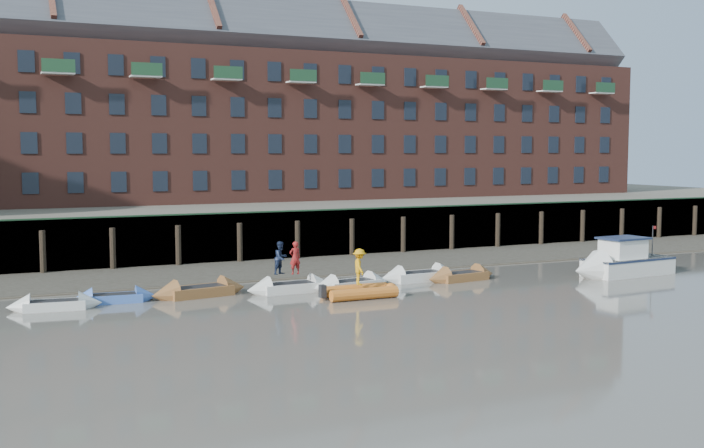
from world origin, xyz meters
TOP-DOWN VIEW (x-y plane):
  - ground at (0.00, 0.00)m, footprint 220.00×220.00m
  - foreshore at (0.00, 18.00)m, footprint 110.00×8.00m
  - mud_band at (0.00, 14.60)m, footprint 110.00×1.60m
  - river_wall at (-0.00, 22.38)m, footprint 110.00×1.23m
  - bank_terrace at (0.00, 36.00)m, footprint 110.00×28.00m
  - apartment_terrace at (-0.00, 36.99)m, footprint 80.60×15.56m
  - rowboat_0 at (-14.32, 10.06)m, footprint 4.30×1.67m
  - rowboat_1 at (-11.55, 10.78)m, footprint 4.11×1.48m
  - rowboat_2 at (-7.41, 10.71)m, footprint 5.18×2.29m
  - rowboat_3 at (-2.83, 9.99)m, footprint 4.75×1.48m
  - rowboat_4 at (0.41, 9.51)m, footprint 4.79×2.06m
  - rowboat_5 at (5.03, 10.52)m, footprint 5.00×1.64m
  - rowboat_6 at (7.25, 9.61)m, footprint 4.73×1.93m
  - rib_tender at (-0.13, 7.06)m, footprint 3.86×1.83m
  - motor_launch at (16.17, 7.31)m, footprint 7.08×2.82m
  - person_rower_a at (-2.59, 9.94)m, footprint 0.66×0.47m
  - person_rower_b at (-3.27, 10.18)m, footprint 1.05×0.98m
  - person_rib_crew at (-0.21, 7.16)m, footprint 0.93×1.29m

SIDE VIEW (x-z plane):
  - ground at x=0.00m, z-range 0.00..0.00m
  - foreshore at x=0.00m, z-range -0.25..0.25m
  - mud_band at x=0.00m, z-range -0.05..0.05m
  - rowboat_1 at x=-11.55m, z-range -0.38..0.79m
  - rowboat_0 at x=-14.32m, z-range -0.39..0.82m
  - rowboat_6 at x=7.25m, z-range -0.43..0.90m
  - rowboat_4 at x=0.41m, z-range -0.43..0.91m
  - rowboat_3 at x=-2.83m, z-range -0.44..0.93m
  - rowboat_5 at x=5.03m, z-range -0.46..0.97m
  - rowboat_2 at x=-7.41m, z-range -0.47..0.98m
  - rib_tender at x=-0.13m, z-range -0.04..0.63m
  - motor_launch at x=16.17m, z-range -0.70..2.15m
  - person_rib_crew at x=-0.21m, z-range 0.63..2.43m
  - river_wall at x=0.00m, z-range -0.06..3.24m
  - bank_terrace at x=0.00m, z-range 0.00..3.20m
  - person_rower_a at x=-2.59m, z-range 0.92..2.62m
  - person_rower_b at x=-3.27m, z-range 0.92..2.64m
  - apartment_terrace at x=0.00m, z-range 2.34..23.31m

